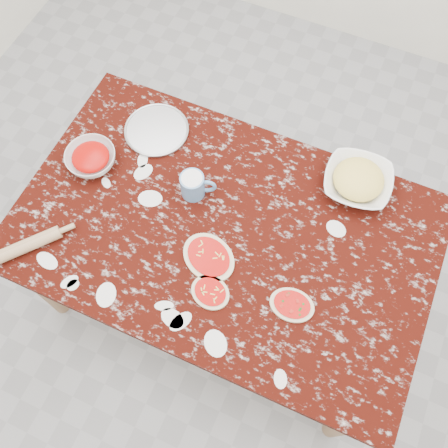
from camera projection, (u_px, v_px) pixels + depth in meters
ground at (224, 289)px, 2.55m from camera, size 4.00×4.00×0.00m
worktable at (224, 238)px, 1.94m from camera, size 1.60×1.00×0.75m
pizza_tray at (157, 131)px, 2.06m from camera, size 0.34×0.34×0.01m
sauce_bowl at (91, 159)px, 1.97m from camera, size 0.22×0.22×0.06m
cheese_bowl at (357, 182)px, 1.92m from camera, size 0.29×0.29×0.07m
flour_mug at (194, 185)px, 1.88m from camera, size 0.14×0.09×0.11m
pizza_left at (209, 257)px, 1.81m from camera, size 0.26×0.24×0.02m
pizza_mid at (210, 292)px, 1.75m from camera, size 0.17×0.15×0.02m
pizza_right at (292, 305)px, 1.73m from camera, size 0.17×0.13×0.02m
rolling_pin at (28, 245)px, 1.81m from camera, size 0.20×0.22×0.05m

